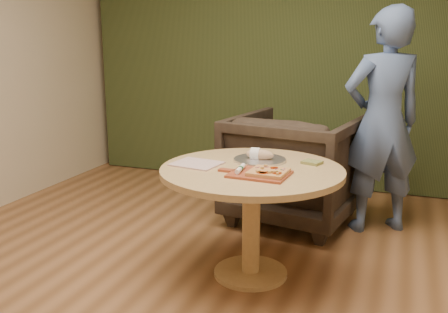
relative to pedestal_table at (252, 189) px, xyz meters
name	(u,v)px	position (x,y,z in m)	size (l,w,h in m)	color
room_shell	(191,71)	(-0.14, -0.62, 0.79)	(5.04, 6.04, 2.84)	#97643C
curtain	(304,54)	(-0.14, 2.28, 0.79)	(4.80, 0.14, 2.78)	#2B3719
pedestal_table	(252,189)	(0.00, 0.00, 0.00)	(1.19, 1.19, 0.75)	tan
pizza_paddle	(258,174)	(0.09, -0.16, 0.15)	(0.45, 0.30, 0.01)	#9C4327
flatbread_pizza	(268,172)	(0.15, -0.16, 0.17)	(0.23, 0.23, 0.04)	tan
cutlery_roll	(240,169)	(-0.03, -0.15, 0.17)	(0.04, 0.20, 0.03)	white
newspaper	(197,164)	(-0.37, -0.04, 0.15)	(0.30, 0.25, 0.01)	white
serving_tray	(260,160)	(0.00, 0.20, 0.15)	(0.36, 0.36, 0.02)	silver
bread_roll	(259,154)	(-0.01, 0.20, 0.18)	(0.19, 0.09, 0.09)	tan
green_packet	(312,162)	(0.34, 0.24, 0.15)	(0.12, 0.10, 0.02)	#5F662D
armchair	(295,162)	(0.04, 1.14, -0.09)	(1.01, 0.94, 1.04)	black
person_standing	(382,122)	(0.73, 1.17, 0.30)	(0.66, 0.43, 1.81)	#4F6898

